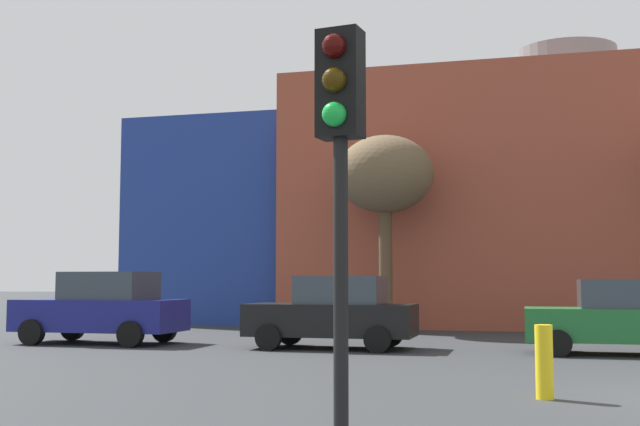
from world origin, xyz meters
TOP-DOWN VIEW (x-y plane):
  - building_backdrop at (-1.01, 21.38)m, footprint 33.15×13.73m
  - parked_car_0 at (-13.36, 6.76)m, footprint 4.25×2.08m
  - parked_car_1 at (-7.22, 6.76)m, footprint 3.99×1.96m
  - parked_car_2 at (-0.84, 6.76)m, footprint 3.79×1.86m
  - traffic_light_near_left at (-4.19, -5.56)m, footprint 0.39×0.38m
  - bare_tree_2 at (-7.01, 12.85)m, footprint 3.08×3.08m
  - bollard_yellow_0 at (-2.54, -0.41)m, footprint 0.24×0.24m

SIDE VIEW (x-z plane):
  - bollard_yellow_0 at x=-2.54m, z-range 0.00..1.00m
  - parked_car_2 at x=-0.84m, z-range 0.00..1.64m
  - parked_car_1 at x=-7.22m, z-range 0.00..1.72m
  - parked_car_0 at x=-13.36m, z-range -0.01..1.84m
  - traffic_light_near_left at x=-4.19m, z-range 0.87..4.52m
  - building_backdrop at x=-1.01m, z-range -1.14..9.81m
  - bare_tree_2 at x=-7.01m, z-range 1.79..8.00m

